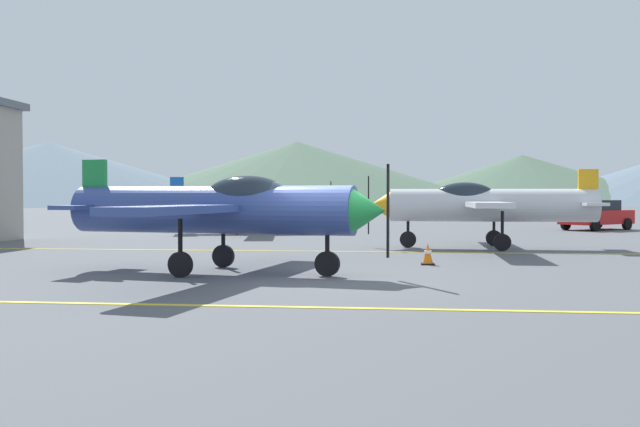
% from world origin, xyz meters
% --- Properties ---
extents(ground_plane, '(400.00, 400.00, 0.00)m').
position_xyz_m(ground_plane, '(0.00, 0.00, 0.00)').
color(ground_plane, '#54565B').
extents(apron_line_near, '(80.00, 0.16, 0.01)m').
position_xyz_m(apron_line_near, '(0.00, -4.20, 0.01)').
color(apron_line_near, yellow).
rests_on(apron_line_near, ground_plane).
extents(apron_line_far, '(80.00, 0.16, 0.01)m').
position_xyz_m(apron_line_far, '(0.00, 7.38, 0.01)').
color(apron_line_far, yellow).
rests_on(apron_line_far, ground_plane).
extents(airplane_near, '(8.13, 9.29, 2.78)m').
position_xyz_m(airplane_near, '(-2.61, 0.76, 1.57)').
color(airplane_near, '#33478C').
rests_on(airplane_near, ground_plane).
extents(airplane_mid, '(8.02, 9.25, 2.78)m').
position_xyz_m(airplane_mid, '(4.60, 9.44, 1.57)').
color(airplane_mid, silver).
rests_on(airplane_mid, ground_plane).
extents(airplane_far, '(8.12, 9.30, 2.78)m').
position_xyz_m(airplane_far, '(-5.69, 18.27, 1.57)').
color(airplane_far, white).
rests_on(airplane_far, ground_plane).
extents(car_sedan, '(4.46, 4.13, 1.62)m').
position_xyz_m(car_sedan, '(12.34, 23.56, 0.84)').
color(car_sedan, red).
rests_on(car_sedan, ground_plane).
extents(traffic_cone_side, '(0.36, 0.36, 0.59)m').
position_xyz_m(traffic_cone_side, '(2.40, 3.30, 0.29)').
color(traffic_cone_side, black).
rests_on(traffic_cone_side, ground_plane).
extents(hill_left, '(88.83, 88.83, 13.13)m').
position_xyz_m(hill_left, '(-71.42, 124.10, 6.57)').
color(hill_left, slate).
rests_on(hill_left, ground_plane).
extents(hill_centerleft, '(87.89, 87.89, 13.63)m').
position_xyz_m(hill_centerleft, '(-20.00, 135.05, 6.82)').
color(hill_centerleft, '#4C6651').
rests_on(hill_centerleft, ground_plane).
extents(hill_centerright, '(69.40, 69.40, 10.95)m').
position_xyz_m(hill_centerright, '(29.40, 143.90, 5.47)').
color(hill_centerright, '#4C6651').
rests_on(hill_centerright, ground_plane).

